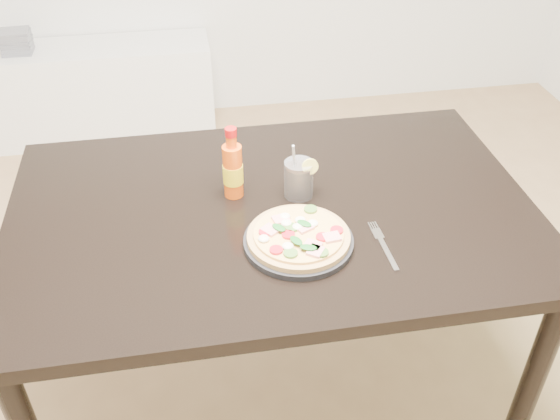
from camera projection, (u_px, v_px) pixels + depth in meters
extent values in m
cube|color=black|center=(272.00, 213.00, 1.68)|extent=(1.40, 0.90, 0.04)
cylinder|color=black|center=(531.00, 386.00, 1.68)|extent=(0.06, 0.06, 0.71)
cylinder|color=black|center=(70.00, 252.00, 2.12)|extent=(0.06, 0.06, 0.71)
cylinder|color=black|center=(428.00, 214.00, 2.30)|extent=(0.06, 0.06, 0.71)
cylinder|color=black|center=(298.00, 242.00, 1.54)|extent=(0.27, 0.27, 0.02)
cylinder|color=tan|center=(299.00, 237.00, 1.53)|extent=(0.25, 0.25, 0.01)
cylinder|color=#F7C36B|center=(299.00, 234.00, 1.52)|extent=(0.22, 0.22, 0.01)
cube|color=pink|center=(332.00, 237.00, 1.50)|extent=(0.04, 0.04, 0.01)
cube|color=pink|center=(304.00, 227.00, 1.53)|extent=(0.05, 0.05, 0.01)
cube|color=pink|center=(316.00, 251.00, 1.46)|extent=(0.05, 0.05, 0.01)
cube|color=pink|center=(270.00, 230.00, 1.52)|extent=(0.05, 0.05, 0.01)
cube|color=pink|center=(281.00, 219.00, 1.56)|extent=(0.05, 0.04, 0.01)
cube|color=pink|center=(313.00, 245.00, 1.48)|extent=(0.05, 0.05, 0.01)
cylinder|color=red|center=(288.00, 235.00, 1.51)|extent=(0.03, 0.03, 0.01)
cylinder|color=red|center=(265.00, 232.00, 1.52)|extent=(0.03, 0.03, 0.01)
cylinder|color=red|center=(337.00, 230.00, 1.52)|extent=(0.03, 0.03, 0.01)
cylinder|color=red|center=(276.00, 250.00, 1.46)|extent=(0.03, 0.03, 0.01)
cylinder|color=red|center=(322.00, 237.00, 1.50)|extent=(0.03, 0.03, 0.01)
cylinder|color=#477627|center=(310.00, 209.00, 1.59)|extent=(0.03, 0.03, 0.01)
cylinder|color=#477627|center=(292.00, 228.00, 1.53)|extent=(0.03, 0.03, 0.01)
cylinder|color=#477627|center=(291.00, 253.00, 1.45)|extent=(0.03, 0.03, 0.01)
cylinder|color=#477627|center=(321.00, 252.00, 1.46)|extent=(0.03, 0.03, 0.01)
ellipsoid|color=white|center=(286.00, 223.00, 1.54)|extent=(0.03, 0.03, 0.01)
ellipsoid|color=white|center=(313.00, 223.00, 1.54)|extent=(0.03, 0.03, 0.01)
ellipsoid|color=white|center=(285.00, 216.00, 1.56)|extent=(0.03, 0.03, 0.01)
ellipsoid|color=white|center=(288.00, 246.00, 1.47)|extent=(0.03, 0.03, 0.01)
ellipsoid|color=white|center=(298.00, 227.00, 1.53)|extent=(0.03, 0.03, 0.01)
ellipsoid|color=white|center=(300.00, 220.00, 1.55)|extent=(0.03, 0.03, 0.01)
ellipsoid|color=white|center=(264.00, 239.00, 1.49)|extent=(0.03, 0.03, 0.01)
ellipsoid|color=#18651C|center=(279.00, 227.00, 1.52)|extent=(0.04, 0.05, 0.00)
ellipsoid|color=#18651C|center=(308.00, 247.00, 1.46)|extent=(0.05, 0.03, 0.00)
ellipsoid|color=#18651C|center=(304.00, 223.00, 1.53)|extent=(0.04, 0.04, 0.00)
ellipsoid|color=#18651C|center=(296.00, 240.00, 1.48)|extent=(0.04, 0.05, 0.00)
cylinder|color=#ED530D|center=(233.00, 171.00, 1.67)|extent=(0.06, 0.06, 0.15)
cylinder|color=yellow|center=(233.00, 174.00, 1.67)|extent=(0.05, 0.05, 0.05)
cylinder|color=#ED530D|center=(231.00, 141.00, 1.61)|extent=(0.03, 0.03, 0.03)
cylinder|color=red|center=(231.00, 132.00, 1.59)|extent=(0.03, 0.03, 0.02)
cylinder|color=black|center=(299.00, 181.00, 1.68)|extent=(0.07, 0.07, 0.09)
cylinder|color=silver|center=(299.00, 179.00, 1.68)|extent=(0.08, 0.08, 0.10)
cylinder|color=#F2E059|center=(310.00, 167.00, 1.64)|extent=(0.04, 0.01, 0.04)
cylinder|color=#B2B2B7|center=(294.00, 168.00, 1.67)|extent=(0.03, 0.06, 0.17)
cube|color=silver|center=(388.00, 254.00, 1.51)|extent=(0.02, 0.12, 0.00)
cube|color=silver|center=(377.00, 234.00, 1.57)|extent=(0.03, 0.04, 0.00)
cube|color=silver|center=(370.00, 226.00, 1.59)|extent=(0.00, 0.03, 0.00)
cube|color=silver|center=(372.00, 226.00, 1.59)|extent=(0.00, 0.03, 0.00)
cube|color=silver|center=(374.00, 226.00, 1.60)|extent=(0.00, 0.03, 0.00)
cube|color=silver|center=(377.00, 226.00, 1.60)|extent=(0.00, 0.03, 0.00)
cube|color=white|center=(80.00, 93.00, 3.33)|extent=(1.40, 0.34, 0.50)
cube|color=slate|center=(19.00, 52.00, 3.13)|extent=(0.14, 0.12, 0.01)
cube|color=slate|center=(18.00, 50.00, 3.12)|extent=(0.14, 0.12, 0.01)
cube|color=slate|center=(18.00, 48.00, 3.11)|extent=(0.14, 0.12, 0.01)
cube|color=slate|center=(17.00, 46.00, 3.11)|extent=(0.14, 0.12, 0.01)
cube|color=slate|center=(17.00, 44.00, 3.10)|extent=(0.14, 0.12, 0.01)
cube|color=slate|center=(16.00, 42.00, 3.10)|extent=(0.14, 0.12, 0.01)
cube|color=slate|center=(16.00, 40.00, 3.09)|extent=(0.14, 0.12, 0.01)
cube|color=slate|center=(15.00, 38.00, 3.08)|extent=(0.14, 0.12, 0.01)
cube|color=slate|center=(14.00, 36.00, 3.08)|extent=(0.14, 0.12, 0.01)
cube|color=slate|center=(14.00, 33.00, 3.07)|extent=(0.14, 0.12, 0.01)
cube|color=slate|center=(13.00, 31.00, 3.06)|extent=(0.14, 0.12, 0.01)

